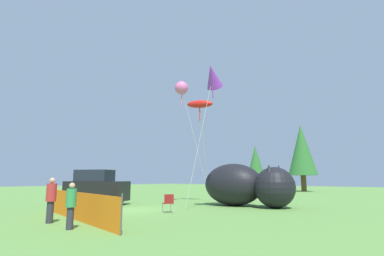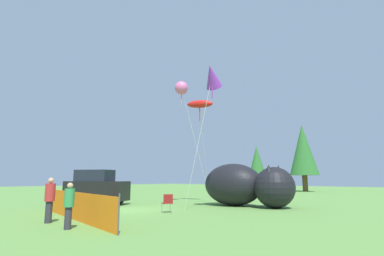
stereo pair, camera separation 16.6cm
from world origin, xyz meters
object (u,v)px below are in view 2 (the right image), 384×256
(spectator_in_black_shirt, at_px, (50,198))
(kite_red_lizard, at_px, (200,104))
(kite_purple_delta, at_px, (212,77))
(inflatable_cat, at_px, (245,186))
(kite_pink_octopus, at_px, (181,88))
(parked_car, at_px, (96,188))
(spectator_in_white_shirt, at_px, (69,204))
(folding_chair, at_px, (168,202))

(spectator_in_black_shirt, height_order, kite_red_lizard, kite_red_lizard)
(spectator_in_black_shirt, xyz_separation_m, kite_red_lizard, (-2.13, 11.57, 6.38))
(kite_purple_delta, bearing_deg, inflatable_cat, 96.48)
(kite_pink_octopus, bearing_deg, parked_car, -134.97)
(kite_purple_delta, bearing_deg, parked_car, -166.48)
(parked_car, xyz_separation_m, spectator_in_white_shirt, (8.50, -5.83, -0.26))
(parked_car, bearing_deg, kite_red_lizard, 25.29)
(inflatable_cat, height_order, kite_red_lizard, kite_red_lizard)
(parked_car, xyz_separation_m, kite_red_lizard, (4.30, 5.90, 6.22))
(kite_purple_delta, bearing_deg, kite_pink_octopus, 155.88)
(parked_car, bearing_deg, inflatable_cat, 6.49)
(parked_car, xyz_separation_m, inflatable_cat, (8.22, 5.77, 0.12))
(inflatable_cat, relative_size, kite_red_lizard, 0.80)
(spectator_in_white_shirt, distance_m, kite_pink_octopus, 13.15)
(inflatable_cat, distance_m, kite_red_lizard, 7.25)
(kite_purple_delta, xyz_separation_m, kite_pink_octopus, (-4.54, 2.03, 0.72))
(parked_car, distance_m, kite_pink_octopus, 9.21)
(spectator_in_black_shirt, bearing_deg, kite_purple_delta, 74.10)
(spectator_in_black_shirt, bearing_deg, kite_pink_octopus, 103.38)
(spectator_in_white_shirt, bearing_deg, inflatable_cat, 91.37)
(spectator_in_black_shirt, xyz_separation_m, kite_purple_delta, (2.21, 7.76, 6.58))
(kite_red_lizard, height_order, kite_pink_octopus, kite_pink_octopus)
(kite_red_lizard, relative_size, kite_pink_octopus, 0.89)
(spectator_in_black_shirt, bearing_deg, inflatable_cat, 81.12)
(folding_chair, xyz_separation_m, spectator_in_white_shirt, (1.27, -5.86, 0.31))
(spectator_in_black_shirt, relative_size, kite_red_lizard, 0.23)
(inflatable_cat, bearing_deg, folding_chair, -105.08)
(spectator_in_white_shirt, relative_size, kite_pink_octopus, 0.18)
(kite_purple_delta, bearing_deg, spectator_in_black_shirt, -105.90)
(spectator_in_black_shirt, xyz_separation_m, kite_pink_octopus, (-2.33, 9.79, 7.30))
(kite_red_lizard, bearing_deg, spectator_in_white_shirt, -70.30)
(spectator_in_white_shirt, bearing_deg, folding_chair, 102.21)
(inflatable_cat, xyz_separation_m, spectator_in_white_shirt, (0.28, -11.61, -0.38))
(folding_chair, relative_size, kite_red_lizard, 0.12)
(spectator_in_white_shirt, distance_m, kite_red_lizard, 14.04)
(folding_chair, relative_size, kite_pink_octopus, 0.11)
(spectator_in_black_shirt, distance_m, kite_red_lizard, 13.39)
(folding_chair, height_order, kite_red_lizard, kite_red_lizard)
(kite_red_lizard, bearing_deg, folding_chair, -63.47)
(spectator_in_white_shirt, relative_size, kite_red_lizard, 0.21)
(inflatable_cat, bearing_deg, kite_red_lizard, 172.92)
(kite_pink_octopus, bearing_deg, spectator_in_white_shirt, -66.15)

